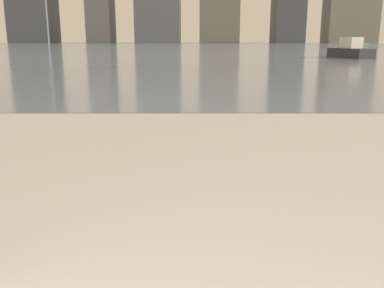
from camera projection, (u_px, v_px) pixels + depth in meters
name	position (u px, v px, depth m)	size (l,w,h in m)	color
harbor_water	(189.00, 47.00, 60.34)	(180.00, 110.00, 0.01)	slate
harbor_boat_0	(348.00, 51.00, 26.53)	(2.01, 3.55, 1.26)	#2D2D33
harbor_boat_1	(356.00, 44.00, 63.54)	(2.29, 3.20, 1.14)	#335647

